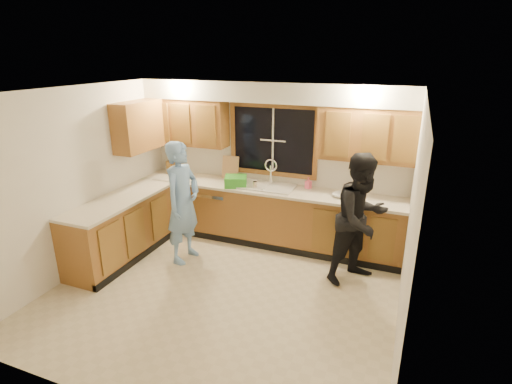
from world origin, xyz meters
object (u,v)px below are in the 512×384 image
Objects in this scene: man at (183,203)px; sink at (266,190)px; knife_block at (171,167)px; bowl at (341,195)px; dish_crate at (236,181)px; soap_bottle at (308,183)px; woman at (361,219)px; dishwasher at (218,210)px; stove at (94,244)px.

sink is at bearing -37.46° from man.
knife_block reaches higher than bowl.
man is 0.98m from dish_crate.
soap_bottle is at bearing -47.57° from man.
woman is 3.39m from knife_block.
dish_crate is at bearing -15.87° from dishwasher.
man is at bearing -49.60° from knife_block.
man is at bearing 43.00° from stove.
knife_block is at bearing -177.63° from soap_bottle.
man is (0.90, 0.84, 0.43)m from stove.
bowl is (0.54, -0.22, -0.06)m from soap_bottle.
bowl is (1.16, -0.04, 0.08)m from sink.
bowl reaches higher than stove.
dishwasher is (-0.85, -0.01, -0.45)m from sink.
soap_bottle is (1.47, 0.19, 0.60)m from dishwasher.
knife_block is at bearing 177.47° from sink.
dishwasher is at bearing 113.86° from woman.
sink is 0.96m from dishwasher.
man is at bearing 136.74° from woman.
dishwasher is 1.60m from soap_bottle.
knife_block is (-0.93, 0.09, 0.62)m from dishwasher.
woman reaches higher than sink.
soap_bottle is 0.74× the size of bowl.
soap_bottle is (0.62, 0.18, 0.14)m from sink.
woman reaches higher than dish_crate.
stove is 1.99m from knife_block.
sink is 1.16m from bowl.
knife_block is (-3.31, 0.71, 0.16)m from woman.
dish_crate is at bearing 51.89° from stove.
soap_bottle reaches higher than dishwasher.
bowl is at bearing 70.57° from woman.
man reaches higher than bowl.
soap_bottle is (1.52, 1.17, 0.12)m from man.
woman is (2.38, -0.62, 0.46)m from dishwasher.
dish_crate is 1.63m from bowl.
dishwasher is at bearing -4.60° from knife_block.
woman is 1.23m from soap_bottle.
woman reaches higher than dishwasher.
sink is at bearing 0.99° from dishwasher.
dishwasher is at bearing 164.13° from dish_crate.
dish_crate is (1.31, -0.20, -0.04)m from knife_block.
knife_block reaches higher than soap_bottle.
dishwasher is 2.04m from stove.
dish_crate reaches higher than dishwasher.
man is (-0.05, -0.97, 0.47)m from dishwasher.
dish_crate is (1.33, 1.70, 0.55)m from stove.
dishwasher is 0.46× the size of man.
stove is 3.56m from woman.
knife_block is at bearing 171.22° from dish_crate.
soap_bottle is at bearing 3.52° from knife_block.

